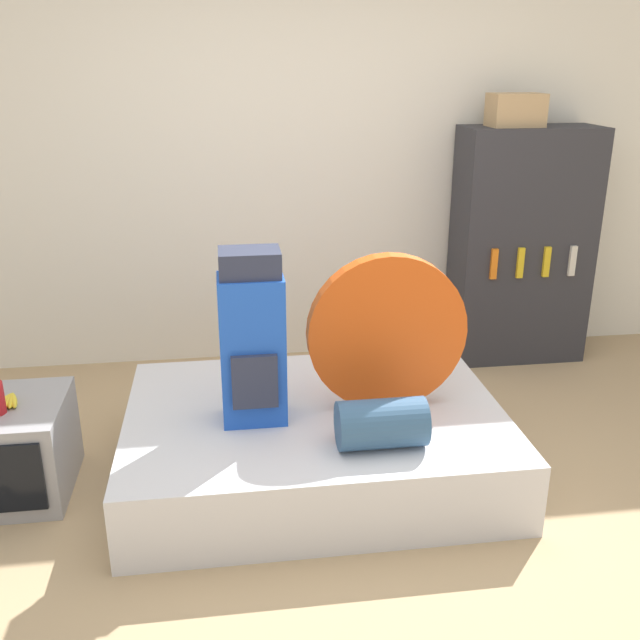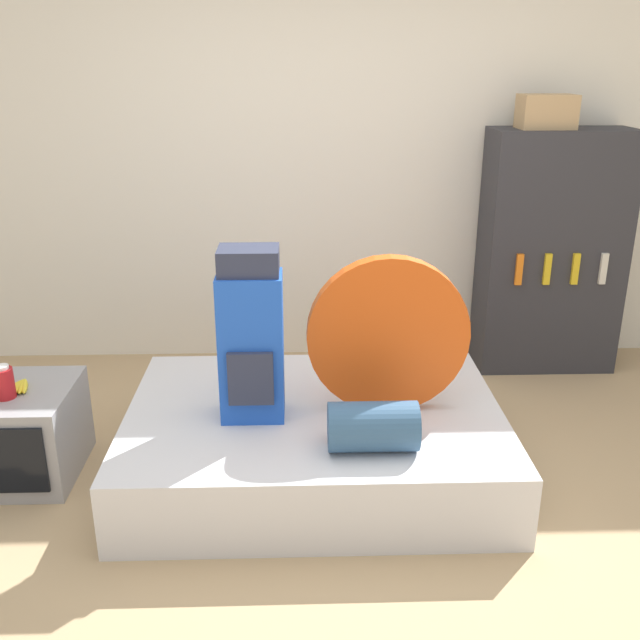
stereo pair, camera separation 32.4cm
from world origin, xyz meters
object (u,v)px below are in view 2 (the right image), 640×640
backpack (251,338)px  bookshelf (551,252)px  television (23,432)px  cardboard_box (546,112)px  sleeping_roll (373,426)px  tent_bag (388,335)px  canister (4,382)px

backpack → bookshelf: 2.25m
television → cardboard_box: cardboard_box is taller
sleeping_roll → bookshelf: 2.12m
tent_bag → television: size_ratio=1.32×
television → bookshelf: size_ratio=0.37×
backpack → tent_bag: 0.63m
backpack → bookshelf: bearing=36.2°
canister → cardboard_box: cardboard_box is taller
television → bookshelf: bookshelf is taller
television → backpack: bearing=-4.1°
tent_bag → bookshelf: (1.19, 1.28, 0.04)m
television → bookshelf: (2.93, 1.25, 0.54)m
tent_bag → sleeping_roll: (-0.10, -0.37, -0.27)m
backpack → cardboard_box: 2.31m
backpack → sleeping_roll: bearing=-31.9°
backpack → canister: bearing=179.6°
canister → cardboard_box: 3.30m
tent_bag → cardboard_box: cardboard_box is taller
sleeping_roll → television: sleeping_roll is taller
canister → backpack: bearing=-0.4°
backpack → cardboard_box: size_ratio=2.53×
bookshelf → television: bearing=-157.0°
canister → bookshelf: size_ratio=0.11×
tent_bag → sleeping_roll: 0.47m
bookshelf → sleeping_roll: bearing=-128.0°
backpack → tent_bag: bearing=4.3°
backpack → canister: 1.16m
television → sleeping_roll: bearing=-13.9°
tent_bag → backpack: bearing=-175.7°
backpack → television: bearing=175.9°
cardboard_box → backpack: bearing=-142.1°
sleeping_roll → cardboard_box: cardboard_box is taller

